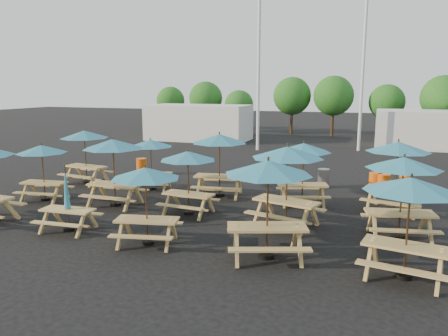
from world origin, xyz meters
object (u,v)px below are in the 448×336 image
(picnic_unit_10, at_px, (287,157))
(waste_bin_0, at_px, (142,166))
(picnic_unit_3, at_px, (67,204))
(picnic_unit_1, at_px, (42,152))
(picnic_unit_7, at_px, (188,160))
(picnic_unit_12, at_px, (411,191))
(picnic_unit_11, at_px, (304,151))
(picnic_unit_8, at_px, (219,142))
(picnic_unit_13, at_px, (404,168))
(waste_bin_4, at_px, (405,185))
(waste_bin_1, at_px, (323,178))
(waste_bin_2, at_px, (375,182))
(picnic_unit_4, at_px, (113,148))
(picnic_unit_2, at_px, (84,138))
(picnic_unit_9, at_px, (268,174))
(picnic_unit_14, at_px, (398,151))
(picnic_unit_5, at_px, (151,146))
(picnic_unit_6, at_px, (146,178))
(waste_bin_3, at_px, (384,184))

(picnic_unit_10, xyz_separation_m, waste_bin_0, (-8.33, 5.64, -1.78))
(picnic_unit_3, xyz_separation_m, picnic_unit_10, (6.09, 2.58, 1.35))
(picnic_unit_1, bearing_deg, picnic_unit_3, -47.17)
(picnic_unit_7, relative_size, picnic_unit_12, 0.92)
(picnic_unit_11, bearing_deg, picnic_unit_8, 159.78)
(picnic_unit_13, height_order, waste_bin_4, picnic_unit_13)
(waste_bin_1, distance_m, waste_bin_2, 2.11)
(picnic_unit_7, bearing_deg, picnic_unit_12, -19.85)
(picnic_unit_4, xyz_separation_m, waste_bin_0, (-1.99, 5.33, -1.72))
(picnic_unit_13, relative_size, waste_bin_0, 3.04)
(picnic_unit_8, bearing_deg, picnic_unit_2, 170.54)
(picnic_unit_4, xyz_separation_m, picnic_unit_13, (9.61, -0.33, -0.06))
(picnic_unit_8, distance_m, picnic_unit_9, 6.45)
(picnic_unit_3, relative_size, picnic_unit_8, 0.82)
(picnic_unit_1, xyz_separation_m, picnic_unit_2, (-0.33, 3.00, 0.21))
(picnic_unit_12, distance_m, waste_bin_4, 8.57)
(picnic_unit_9, bearing_deg, picnic_unit_4, 135.48)
(picnic_unit_14, distance_m, waste_bin_0, 12.00)
(picnic_unit_5, relative_size, picnic_unit_6, 0.98)
(picnic_unit_8, distance_m, picnic_unit_10, 4.36)
(picnic_unit_6, relative_size, picnic_unit_13, 0.92)
(picnic_unit_1, distance_m, picnic_unit_11, 9.73)
(waste_bin_1, relative_size, waste_bin_4, 1.00)
(picnic_unit_1, relative_size, picnic_unit_10, 0.79)
(picnic_unit_13, bearing_deg, picnic_unit_5, 150.98)
(waste_bin_1, xyz_separation_m, waste_bin_4, (3.26, -0.16, 0.00))
(waste_bin_3, xyz_separation_m, waste_bin_4, (0.83, 0.17, 0.00))
(picnic_unit_3, height_order, picnic_unit_4, picnic_unit_4)
(picnic_unit_14, relative_size, waste_bin_0, 3.21)
(picnic_unit_6, height_order, waste_bin_3, picnic_unit_6)
(picnic_unit_8, relative_size, picnic_unit_9, 0.88)
(waste_bin_0, bearing_deg, picnic_unit_1, -99.94)
(picnic_unit_2, xyz_separation_m, picnic_unit_5, (3.30, -0.05, -0.23))
(picnic_unit_2, height_order, waste_bin_3, picnic_unit_2)
(picnic_unit_13, bearing_deg, waste_bin_4, 74.12)
(picnic_unit_5, xyz_separation_m, picnic_unit_10, (6.34, -3.01, 0.35))
(picnic_unit_5, height_order, waste_bin_3, picnic_unit_5)
(picnic_unit_6, distance_m, picnic_unit_9, 3.35)
(picnic_unit_11, height_order, waste_bin_2, picnic_unit_11)
(picnic_unit_12, bearing_deg, picnic_unit_3, -170.92)
(waste_bin_3, bearing_deg, picnic_unit_7, -140.06)
(picnic_unit_4, xyz_separation_m, picnic_unit_12, (9.63, -3.07, -0.08))
(picnic_unit_9, bearing_deg, picnic_unit_14, 40.19)
(picnic_unit_9, height_order, waste_bin_1, picnic_unit_9)
(picnic_unit_3, height_order, picnic_unit_12, picnic_unit_12)
(waste_bin_0, bearing_deg, picnic_unit_13, -26.05)
(picnic_unit_13, height_order, waste_bin_0, picnic_unit_13)
(picnic_unit_5, distance_m, picnic_unit_11, 6.39)
(picnic_unit_2, bearing_deg, picnic_unit_12, -17.38)
(picnic_unit_4, relative_size, waste_bin_2, 3.06)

